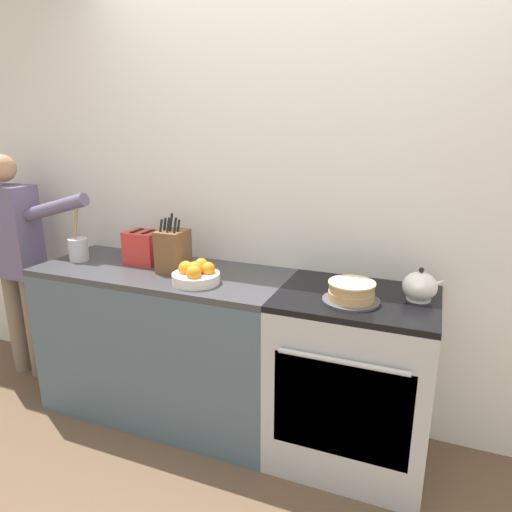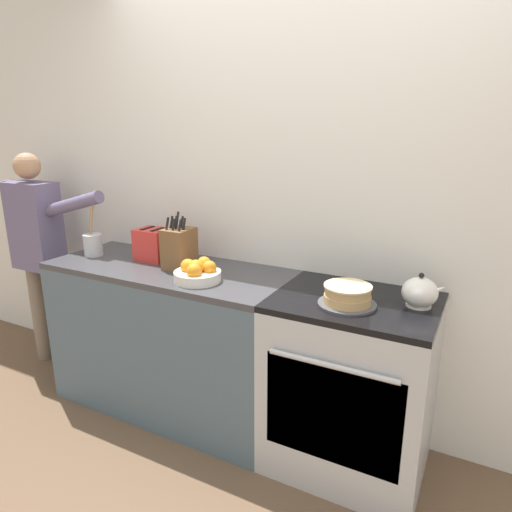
# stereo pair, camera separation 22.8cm
# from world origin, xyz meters

# --- Properties ---
(ground_plane) EXTENTS (16.00, 16.00, 0.00)m
(ground_plane) POSITION_xyz_m (0.00, 0.00, 0.00)
(ground_plane) COLOR brown
(wall_back) EXTENTS (8.00, 0.04, 2.60)m
(wall_back) POSITION_xyz_m (0.00, 0.61, 1.30)
(wall_back) COLOR silver
(wall_back) RESTS_ON ground_plane
(counter_cabinet) EXTENTS (1.44, 0.59, 0.90)m
(counter_cabinet) POSITION_xyz_m (-0.74, 0.29, 0.45)
(counter_cabinet) COLOR #4C6070
(counter_cabinet) RESTS_ON ground_plane
(stove_range) EXTENTS (0.75, 0.62, 0.90)m
(stove_range) POSITION_xyz_m (0.36, 0.29, 0.45)
(stove_range) COLOR #B7BABF
(stove_range) RESTS_ON ground_plane
(layer_cake) EXTENTS (0.26, 0.26, 0.09)m
(layer_cake) POSITION_xyz_m (0.34, 0.21, 0.94)
(layer_cake) COLOR #4C4C51
(layer_cake) RESTS_ON stove_range
(tea_kettle) EXTENTS (0.19, 0.16, 0.16)m
(tea_kettle) POSITION_xyz_m (0.63, 0.35, 0.96)
(tea_kettle) COLOR white
(tea_kettle) RESTS_ON stove_range
(knife_block) EXTENTS (0.14, 0.17, 0.33)m
(knife_block) POSITION_xyz_m (-0.66, 0.31, 1.01)
(knife_block) COLOR brown
(knife_block) RESTS_ON counter_cabinet
(utensil_crock) EXTENTS (0.11, 0.11, 0.33)m
(utensil_crock) POSITION_xyz_m (-1.29, 0.27, 0.97)
(utensil_crock) COLOR #B7BABF
(utensil_crock) RESTS_ON counter_cabinet
(fruit_bowl) EXTENTS (0.25, 0.25, 0.12)m
(fruit_bowl) POSITION_xyz_m (-0.44, 0.17, 0.94)
(fruit_bowl) COLOR silver
(fruit_bowl) RESTS_ON counter_cabinet
(toaster) EXTENTS (0.21, 0.16, 0.19)m
(toaster) POSITION_xyz_m (-0.90, 0.37, 0.99)
(toaster) COLOR red
(toaster) RESTS_ON counter_cabinet
(person_baker) EXTENTS (0.89, 0.20, 1.50)m
(person_baker) POSITION_xyz_m (-1.87, 0.32, 0.89)
(person_baker) COLOR #7A6B5B
(person_baker) RESTS_ON ground_plane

